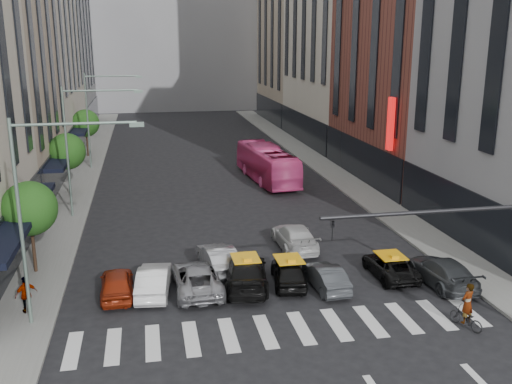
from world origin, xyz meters
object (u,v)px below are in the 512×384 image
bus (267,164)px  motorcycle (466,318)px  streetlamp_far (97,108)px  car_red (117,283)px  streetlamp_mid (80,135)px  streetlamp_near (42,195)px  taxi_center (289,272)px  pedestrian_far (26,294)px  taxi_left (246,272)px  car_white_front (154,280)px

bus → motorcycle: size_ratio=6.52×
streetlamp_far → bus: size_ratio=0.81×
motorcycle → car_red: bearing=-44.0°
streetlamp_far → streetlamp_mid: bearing=-90.0°
streetlamp_near → bus: streetlamp_near is taller
taxi_center → pedestrian_far: (-12.51, -0.99, 0.33)m
streetlamp_far → motorcycle: (17.68, -35.86, -5.46)m
streetlamp_mid → bus: bearing=28.4°
streetlamp_far → pedestrian_far: streetlamp_far is taller
streetlamp_far → car_red: bearing=-84.9°
streetlamp_near → streetlamp_mid: bearing=90.0°
streetlamp_far → bus: (14.81, -8.00, -4.35)m
taxi_left → pedestrian_far: 10.37m
streetlamp_mid → taxi_center: size_ratio=2.26×
car_white_front → taxi_left: taxi_left is taller
streetlamp_mid → car_white_front: 15.29m
streetlamp_mid → pedestrian_far: (-1.28, -14.91, -4.89)m
taxi_center → motorcycle: (6.45, -5.94, -0.23)m
car_red → pedestrian_far: pedestrian_far is taller
streetlamp_near → streetlamp_far: same height
streetlamp_near → car_white_front: (4.43, 2.32, -5.20)m
car_red → taxi_center: (8.59, -0.26, 0.01)m
taxi_left → streetlamp_far: bearing=-65.2°
streetlamp_far → taxi_center: streetlamp_far is taller
taxi_left → pedestrian_far: bearing=14.3°
car_red → motorcycle: 16.26m
streetlamp_near → taxi_left: size_ratio=1.71×
taxi_left → motorcycle: taxi_left is taller
bus → streetlamp_near: bearing=52.7°
bus → pedestrian_far: bus is taller
streetlamp_far → car_white_front: bearing=-81.5°
taxi_center → streetlamp_far: bearing=-61.9°
car_red → taxi_left: (6.37, -0.11, 0.10)m
streetlamp_mid → streetlamp_far: 16.00m
car_white_front → taxi_center: (6.80, -0.24, -0.02)m
pedestrian_far → streetlamp_far: bearing=-122.4°
taxi_left → motorcycle: 10.59m
motorcycle → streetlamp_mid: bearing=-69.9°
taxi_center → bus: (3.58, 21.92, 0.87)m
streetlamp_near → taxi_left: (9.02, 2.23, -5.14)m
car_white_front → taxi_left: size_ratio=0.81×
car_white_front → taxi_left: bearing=-174.6°
streetlamp_near → taxi_left: bearing=13.9°
bus → streetlamp_mid: bearing=22.8°
streetlamp_far → motorcycle: streetlamp_far is taller
streetlamp_near → streetlamp_mid: 16.00m
car_white_front → streetlamp_mid: bearing=-65.6°
streetlamp_mid → car_white_front: size_ratio=2.11×
streetlamp_mid → motorcycle: bearing=-48.3°
taxi_left → motorcycle: bearing=152.8°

